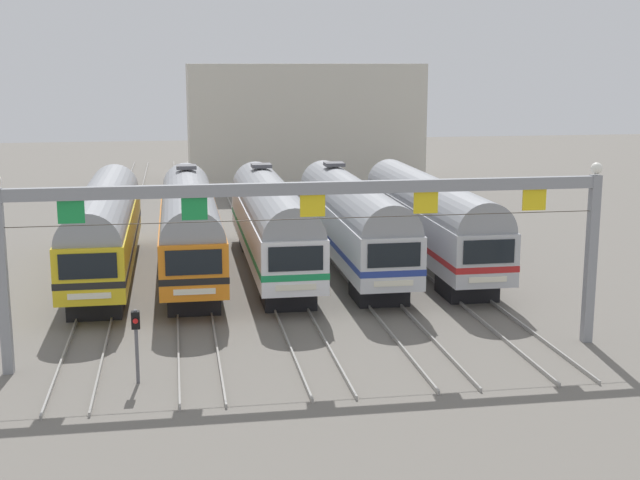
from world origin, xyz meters
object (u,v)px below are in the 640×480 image
commuter_train_silver (351,218)px  yard_signal_mast (136,332)px  commuter_train_orange (189,223)px  catenary_gantry (313,216)px  commuter_train_white (272,221)px  commuter_train_stainless (429,216)px  commuter_train_yellow (104,226)px

commuter_train_silver → yard_signal_mast: bearing=-124.3°
commuter_train_orange → catenary_gantry: size_ratio=0.82×
commuter_train_white → commuter_train_stainless: (8.33, -0.00, -0.00)m
commuter_train_stainless → commuter_train_silver: bearing=179.9°
commuter_train_orange → yard_signal_mast: 15.42m
commuter_train_white → commuter_train_silver: bearing=0.0°
catenary_gantry → yard_signal_mast: (-6.25, -1.75, -3.45)m
commuter_train_silver → catenary_gantry: (-4.17, -13.50, 2.57)m
catenary_gantry → yard_signal_mast: catenary_gantry is taller
commuter_train_yellow → commuter_train_white: commuter_train_white is taller
commuter_train_white → yard_signal_mast: size_ratio=7.05×
yard_signal_mast → commuter_train_white: bearing=67.7°
commuter_train_yellow → catenary_gantry: 16.07m
commuter_train_orange → commuter_train_stainless: bearing=-0.0°
commuter_train_silver → commuter_train_stainless: commuter_train_silver is taller
commuter_train_white → yard_signal_mast: bearing=-112.3°
commuter_train_silver → commuter_train_stainless: bearing=-0.1°
catenary_gantry → commuter_train_stainless: bearing=58.3°
commuter_train_stainless → catenary_gantry: size_ratio=0.82×
commuter_train_yellow → catenary_gantry: size_ratio=0.82×
commuter_train_silver → commuter_train_orange: bearing=180.0°
commuter_train_white → commuter_train_orange: bearing=180.0°
commuter_train_silver → commuter_train_stainless: size_ratio=1.00×
commuter_train_silver → commuter_train_yellow: bearing=-180.0°
commuter_train_white → yard_signal_mast: 16.51m
commuter_train_silver → commuter_train_stainless: (4.17, -0.00, -0.00)m
commuter_train_orange → yard_signal_mast: size_ratio=7.05×
commuter_train_stainless → yard_signal_mast: size_ratio=7.05×
commuter_train_yellow → commuter_train_white: (8.33, 0.00, 0.00)m
commuter_train_orange → catenary_gantry: bearing=-72.8°
commuter_train_yellow → commuter_train_white: size_ratio=1.00×
commuter_train_stainless → commuter_train_white: bearing=180.0°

